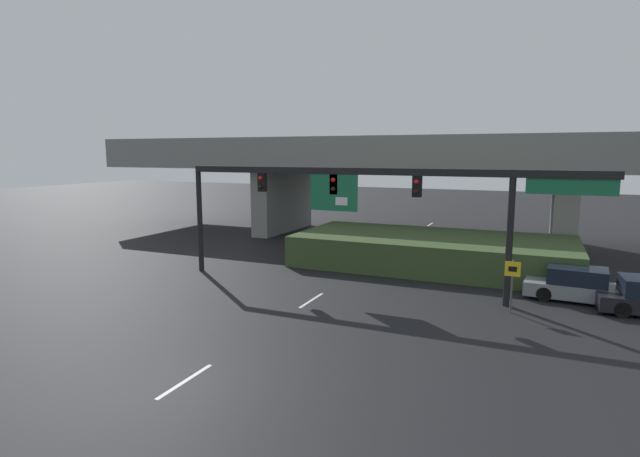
# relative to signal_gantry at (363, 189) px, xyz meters

# --- Properties ---
(ground_plane) EXTENTS (160.00, 160.00, 0.00)m
(ground_plane) POSITION_rel_signal_gantry_xyz_m (-1.45, -11.42, -4.81)
(ground_plane) COLOR black
(lane_markings) EXTENTS (0.14, 45.64, 0.01)m
(lane_markings) POSITION_rel_signal_gantry_xyz_m (-1.45, 1.67, -4.81)
(lane_markings) COLOR silver
(lane_markings) RESTS_ON ground
(signal_gantry) EXTENTS (19.99, 0.44, 5.80)m
(signal_gantry) POSITION_rel_signal_gantry_xyz_m (0.00, 0.00, 0.00)
(signal_gantry) COLOR black
(signal_gantry) RESTS_ON ground
(speed_limit_sign) EXTENTS (0.60, 0.11, 2.19)m
(speed_limit_sign) POSITION_rel_signal_gantry_xyz_m (6.74, -0.93, -3.37)
(speed_limit_sign) COLOR #4C4C4C
(speed_limit_sign) RESTS_ON ground
(overpass_bridge) EXTENTS (49.52, 10.00, 7.61)m
(overpass_bridge) POSITION_rel_signal_gantry_xyz_m (-1.45, 14.46, 0.74)
(overpass_bridge) COLOR gray
(overpass_bridge) RESTS_ON ground
(grass_embankment) EXTENTS (15.39, 7.23, 1.76)m
(grass_embankment) POSITION_rel_signal_gantry_xyz_m (2.10, 6.34, -3.93)
(grass_embankment) COLOR #384C28
(grass_embankment) RESTS_ON ground
(parked_sedan_near_right) EXTENTS (4.72, 2.11, 1.49)m
(parked_sedan_near_right) POSITION_rel_signal_gantry_xyz_m (9.41, 2.09, -4.12)
(parked_sedan_near_right) COLOR gray
(parked_sedan_near_right) RESTS_ON ground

